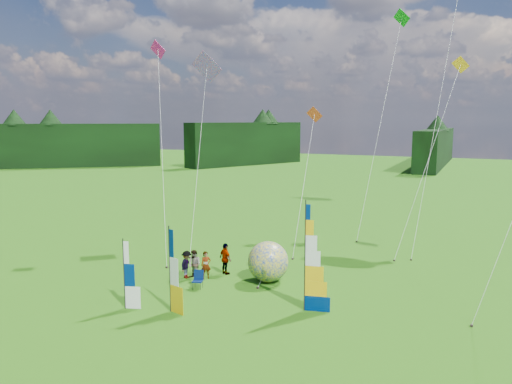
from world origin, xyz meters
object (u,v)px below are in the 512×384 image
at_px(spectator_a, 206,265).
at_px(spectator_d, 225,259).
at_px(camp_chair, 198,280).
at_px(kite_whale, 440,89).
at_px(side_banner_left, 170,271).
at_px(spectator_c, 187,265).
at_px(spectator_b, 194,264).
at_px(feather_banner_main, 305,258).
at_px(bol_inflatable, 268,262).
at_px(side_banner_far, 124,275).

distance_m(spectator_a, spectator_d, 1.35).
bearing_deg(spectator_a, camp_chair, -116.00).
bearing_deg(spectator_d, kite_whale, -99.04).
distance_m(side_banner_left, camp_chair, 3.67).
distance_m(spectator_c, kite_whale, 21.80).
relative_size(spectator_b, spectator_d, 0.89).
xyz_separation_m(spectator_b, camp_chair, (1.09, -1.45, -0.33)).
bearing_deg(spectator_a, side_banner_left, -120.53).
bearing_deg(spectator_a, feather_banner_main, -60.14).
relative_size(feather_banner_main, spectator_a, 3.24).
xyz_separation_m(feather_banner_main, spectator_d, (-6.12, 3.41, -1.65)).
xyz_separation_m(spectator_c, spectator_d, (1.69, 1.56, 0.14)).
xyz_separation_m(side_banner_left, bol_inflatable, (2.44, 6.05, -0.86)).
height_order(feather_banner_main, spectator_c, feather_banner_main).
xyz_separation_m(side_banner_left, spectator_b, (-1.60, 4.75, -1.18)).
relative_size(camp_chair, kite_whale, 0.04).
bearing_deg(side_banner_left, camp_chair, 113.84).
height_order(side_banner_left, side_banner_far, side_banner_left).
distance_m(bol_inflatable, spectator_d, 2.82).
relative_size(spectator_d, camp_chair, 1.88).
xyz_separation_m(spectator_d, kite_whale, (10.31, 13.34, 10.30)).
height_order(spectator_a, spectator_b, spectator_b).
xyz_separation_m(side_banner_far, kite_whale, (12.17, 20.15, 9.56)).
distance_m(bol_inflatable, spectator_b, 4.26).
distance_m(side_banner_left, spectator_c, 5.22).
height_order(feather_banner_main, side_banner_far, feather_banner_main).
xyz_separation_m(feather_banner_main, spectator_c, (-7.81, 1.85, -1.79)).
height_order(side_banner_left, kite_whale, kite_whale).
height_order(bol_inflatable, spectator_b, bol_inflatable).
relative_size(side_banner_left, spectator_b, 2.42).
height_order(bol_inflatable, spectator_a, bol_inflatable).
relative_size(side_banner_far, bol_inflatable, 1.45).
xyz_separation_m(side_banner_far, spectator_a, (1.22, 5.63, -0.88)).
distance_m(side_banner_far, spectator_d, 7.10).
relative_size(bol_inflatable, spectator_b, 1.38).
bearing_deg(bol_inflatable, kite_whale, 60.91).
bearing_deg(kite_whale, spectator_a, -124.19).
xyz_separation_m(side_banner_far, spectator_b, (0.62, 5.36, -0.84)).
bearing_deg(spectator_c, side_banner_left, -158.58).
xyz_separation_m(spectator_a, spectator_d, (0.64, 1.18, 0.14)).
bearing_deg(spectator_d, spectator_c, 71.32).
xyz_separation_m(feather_banner_main, bol_inflatable, (-3.31, 3.26, -1.44)).
xyz_separation_m(spectator_a, kite_whale, (10.95, 14.52, 10.44)).
relative_size(spectator_c, camp_chair, 1.61).
bearing_deg(spectator_b, camp_chair, -43.93).
relative_size(side_banner_far, spectator_d, 1.78).
xyz_separation_m(feather_banner_main, spectator_a, (-6.76, 2.23, -1.79)).
relative_size(feather_banner_main, kite_whale, 0.23).
bearing_deg(side_banner_far, kite_whale, 41.46).
bearing_deg(kite_whale, spectator_d, -124.86).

